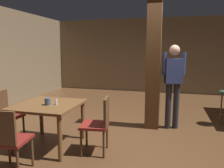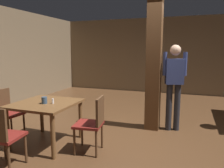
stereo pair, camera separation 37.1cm
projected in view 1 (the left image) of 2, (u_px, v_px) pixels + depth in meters
The scene contains 10 objects.
ground_plane at pixel (137, 135), 4.22m from camera, with size 10.80×10.80×0.00m, color #4C301C.
wall_back at pixel (155, 56), 8.29m from camera, with size 8.00×0.10×2.80m, color #756047.
pillar at pixel (154, 61), 4.42m from camera, with size 0.28×0.28×2.80m, color brown.
dining_table at pixel (49, 110), 3.65m from camera, with size 1.01×1.01×0.73m.
chair_west at pixel (4, 113), 3.88m from camera, with size 0.46×0.46×0.89m.
chair_south at pixel (8, 138), 2.78m from camera, with size 0.46×0.46×0.89m.
chair_east at pixel (99, 122), 3.41m from camera, with size 0.47×0.47×0.89m.
napkin_cup at pixel (48, 102), 3.55m from camera, with size 0.09×0.09×0.11m, color #33475B.
salt_shaker at pixel (56, 102), 3.56m from camera, with size 0.03×0.03×0.08m, color silver.
standing_person at pixel (173, 81), 4.43m from camera, with size 0.47×0.28×1.72m.
Camera 1 is at (0.57, -4.00, 1.62)m, focal length 35.00 mm.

